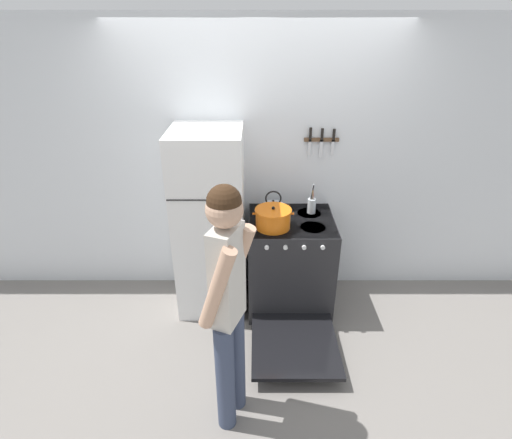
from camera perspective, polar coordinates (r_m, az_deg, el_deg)
The scene contains 9 objects.
ground_plane at distance 4.29m, azimuth 0.39°, elevation -8.69°, with size 14.00×14.00×0.00m, color slate.
wall_back at distance 3.72m, azimuth 0.45°, elevation 7.71°, with size 10.00×0.06×2.55m.
refrigerator at distance 3.60m, azimuth -6.34°, elevation -0.57°, with size 0.60×0.66×1.70m.
stove_range at distance 3.74m, azimuth 5.06°, elevation -6.52°, with size 0.76×1.41×0.90m.
dutch_oven_pot at distance 3.37m, azimuth 2.65°, elevation 0.18°, with size 0.35×0.31×0.19m.
tea_kettle at distance 3.62m, azimuth 2.70°, elevation 1.80°, with size 0.24×0.19×0.22m.
utensil_jar at distance 3.65m, azimuth 8.15°, elevation 2.10°, with size 0.08×0.08×0.28m.
person at distance 2.44m, azimuth -3.84°, elevation -11.52°, with size 0.37×0.42×1.74m.
wall_knife_strip at distance 3.64m, azimuth 9.57°, elevation 11.25°, with size 0.31×0.03×0.28m.
Camera 1 is at (-0.02, -3.48, 2.51)m, focal length 28.00 mm.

